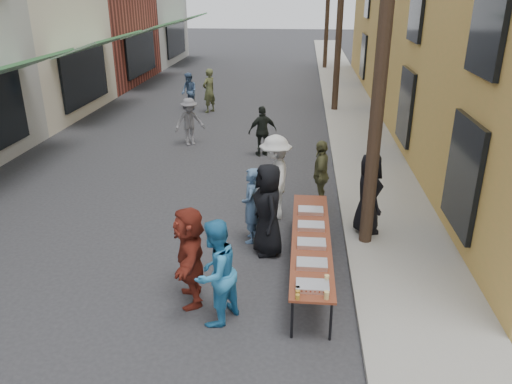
% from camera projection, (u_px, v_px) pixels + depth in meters
% --- Properties ---
extents(ground, '(120.00, 120.00, 0.00)m').
position_uv_depth(ground, '(113.00, 322.00, 7.99)').
color(ground, '#28282B').
rests_on(ground, ground).
extents(sidewalk, '(2.20, 60.00, 0.10)m').
position_uv_depth(sidewalk, '(351.00, 111.00, 21.35)').
color(sidewalk, gray).
rests_on(sidewalk, ground).
extents(utility_pole_near, '(0.26, 0.26, 9.00)m').
position_uv_depth(utility_pole_near, '(386.00, 16.00, 8.67)').
color(utility_pole_near, '#2D2116').
rests_on(utility_pole_near, ground).
extents(serving_table, '(0.70, 4.00, 0.75)m').
position_uv_depth(serving_table, '(311.00, 240.00, 9.06)').
color(serving_table, '#602D17').
rests_on(serving_table, ground).
extents(catering_tray_sausage, '(0.50, 0.33, 0.08)m').
position_uv_depth(catering_tray_sausage, '(312.00, 286.00, 7.51)').
color(catering_tray_sausage, maroon).
rests_on(catering_tray_sausage, serving_table).
extents(catering_tray_foil_b, '(0.50, 0.33, 0.08)m').
position_uv_depth(catering_tray_foil_b, '(312.00, 264.00, 8.11)').
color(catering_tray_foil_b, '#B2B2B7').
rests_on(catering_tray_foil_b, serving_table).
extents(catering_tray_buns, '(0.50, 0.33, 0.08)m').
position_uv_depth(catering_tray_buns, '(311.00, 244.00, 8.76)').
color(catering_tray_buns, tan).
rests_on(catering_tray_buns, serving_table).
extents(catering_tray_foil_d, '(0.50, 0.33, 0.08)m').
position_uv_depth(catering_tray_foil_d, '(311.00, 226.00, 9.40)').
color(catering_tray_foil_d, '#B2B2B7').
rests_on(catering_tray_foil_d, serving_table).
extents(catering_tray_buns_end, '(0.50, 0.33, 0.08)m').
position_uv_depth(catering_tray_buns_end, '(311.00, 211.00, 10.05)').
color(catering_tray_buns_end, tan).
rests_on(catering_tray_buns_end, serving_table).
extents(condiment_jar_a, '(0.07, 0.07, 0.08)m').
position_uv_depth(condiment_jar_a, '(298.00, 297.00, 7.26)').
color(condiment_jar_a, '#A57F26').
rests_on(condiment_jar_a, serving_table).
extents(condiment_jar_b, '(0.07, 0.07, 0.08)m').
position_uv_depth(condiment_jar_b, '(298.00, 293.00, 7.35)').
color(condiment_jar_b, '#A57F26').
rests_on(condiment_jar_b, serving_table).
extents(condiment_jar_c, '(0.07, 0.07, 0.08)m').
position_uv_depth(condiment_jar_c, '(298.00, 289.00, 7.44)').
color(condiment_jar_c, '#A57F26').
rests_on(condiment_jar_c, serving_table).
extents(cup_stack, '(0.08, 0.08, 0.12)m').
position_uv_depth(cup_stack, '(327.00, 295.00, 7.26)').
color(cup_stack, tan).
rests_on(cup_stack, serving_table).
extents(guest_front_a, '(0.87, 1.06, 1.88)m').
position_uv_depth(guest_front_a, '(268.00, 210.00, 9.74)').
color(guest_front_a, black).
rests_on(guest_front_a, ground).
extents(guest_front_b, '(0.39, 0.59, 1.61)m').
position_uv_depth(guest_front_b, '(251.00, 205.00, 10.25)').
color(guest_front_b, '#48678B').
rests_on(guest_front_b, ground).
extents(guest_front_c, '(1.00, 1.07, 1.76)m').
position_uv_depth(guest_front_c, '(215.00, 273.00, 7.69)').
color(guest_front_c, teal).
rests_on(guest_front_c, ground).
extents(guest_front_d, '(0.85, 1.33, 1.97)m').
position_uv_depth(guest_front_d, '(275.00, 178.00, 11.23)').
color(guest_front_d, beige).
rests_on(guest_front_d, ground).
extents(guest_front_e, '(0.50, 1.02, 1.68)m').
position_uv_depth(guest_front_e, '(321.00, 174.00, 11.83)').
color(guest_front_e, brown).
rests_on(guest_front_e, ground).
extents(guest_queue_back, '(0.89, 1.68, 1.73)m').
position_uv_depth(guest_queue_back, '(190.00, 256.00, 8.22)').
color(guest_queue_back, maroon).
rests_on(guest_queue_back, ground).
extents(server, '(0.73, 0.95, 1.73)m').
position_uv_depth(server, '(369.00, 194.00, 10.41)').
color(server, black).
rests_on(server, sidewalk).
extents(passerby_left, '(1.18, 1.03, 1.59)m').
position_uv_depth(passerby_left, '(189.00, 122.00, 16.64)').
color(passerby_left, slate).
rests_on(passerby_left, ground).
extents(passerby_mid, '(1.00, 0.73, 1.58)m').
position_uv_depth(passerby_mid, '(263.00, 131.00, 15.56)').
color(passerby_mid, black).
rests_on(passerby_mid, ground).
extents(passerby_right, '(0.73, 0.80, 1.83)m').
position_uv_depth(passerby_right, '(209.00, 91.00, 20.98)').
color(passerby_right, '#4E5430').
rests_on(passerby_right, ground).
extents(passerby_far, '(0.96, 0.97, 1.58)m').
position_uv_depth(passerby_far, '(189.00, 91.00, 21.47)').
color(passerby_far, '#435E82').
rests_on(passerby_far, ground).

